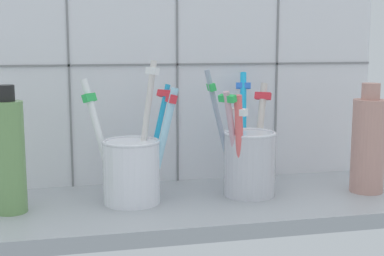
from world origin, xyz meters
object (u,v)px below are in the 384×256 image
at_px(toothbrush_cup_left, 132,166).
at_px(ceramic_vase, 368,143).
at_px(toothbrush_cup_right, 248,159).
at_px(soap_bottle, 8,156).

relative_size(toothbrush_cup_left, ceramic_vase, 1.21).
xyz_separation_m(toothbrush_cup_right, soap_bottle, (-0.32, -0.01, 0.02)).
bearing_deg(toothbrush_cup_left, toothbrush_cup_right, -0.06).
bearing_deg(soap_bottle, toothbrush_cup_right, 2.43).
distance_m(ceramic_vase, soap_bottle, 0.49).
bearing_deg(soap_bottle, ceramic_vase, -0.93).
bearing_deg(toothbrush_cup_left, ceramic_vase, -3.70).
distance_m(toothbrush_cup_right, ceramic_vase, 0.17).
bearing_deg(toothbrush_cup_left, soap_bottle, -174.99).
height_order(ceramic_vase, soap_bottle, soap_bottle).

